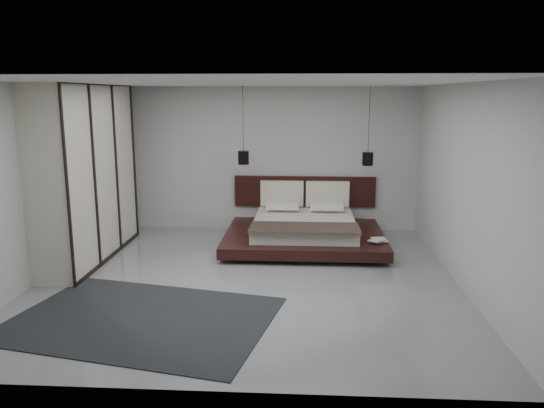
# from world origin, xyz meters

# --- Properties ---
(floor) EXTENTS (6.00, 6.00, 0.00)m
(floor) POSITION_xyz_m (0.00, 0.00, 0.00)
(floor) COLOR gray
(floor) RESTS_ON ground
(ceiling) EXTENTS (6.00, 6.00, 0.00)m
(ceiling) POSITION_xyz_m (0.00, 0.00, 2.80)
(ceiling) COLOR white
(ceiling) RESTS_ON wall_back
(wall_back) EXTENTS (6.00, 0.00, 6.00)m
(wall_back) POSITION_xyz_m (0.00, 3.00, 1.40)
(wall_back) COLOR #B9B9B7
(wall_back) RESTS_ON floor
(wall_front) EXTENTS (6.00, 0.00, 6.00)m
(wall_front) POSITION_xyz_m (0.00, -3.00, 1.40)
(wall_front) COLOR #B9B9B7
(wall_front) RESTS_ON floor
(wall_left) EXTENTS (0.00, 6.00, 6.00)m
(wall_left) POSITION_xyz_m (-3.00, 0.00, 1.40)
(wall_left) COLOR #B9B9B7
(wall_left) RESTS_ON floor
(wall_right) EXTENTS (0.00, 6.00, 6.00)m
(wall_right) POSITION_xyz_m (3.00, 0.00, 1.40)
(wall_right) COLOR #B9B9B7
(wall_right) RESTS_ON floor
(lattice_screen) EXTENTS (0.05, 0.90, 2.60)m
(lattice_screen) POSITION_xyz_m (-2.95, 2.45, 1.30)
(lattice_screen) COLOR black
(lattice_screen) RESTS_ON floor
(bed) EXTENTS (2.76, 2.38, 1.07)m
(bed) POSITION_xyz_m (0.82, 1.91, 0.29)
(bed) COLOR black
(bed) RESTS_ON floor
(book_lower) EXTENTS (0.26, 0.34, 0.03)m
(book_lower) POSITION_xyz_m (1.95, 1.26, 0.27)
(book_lower) COLOR #99724C
(book_lower) RESTS_ON bed
(book_upper) EXTENTS (0.32, 0.33, 0.02)m
(book_upper) POSITION_xyz_m (1.93, 1.23, 0.30)
(book_upper) COLOR #99724C
(book_upper) RESTS_ON book_lower
(pendant_left) EXTENTS (0.20, 0.20, 1.42)m
(pendant_left) POSITION_xyz_m (-0.31, 2.34, 1.51)
(pendant_left) COLOR black
(pendant_left) RESTS_ON ceiling
(pendant_right) EXTENTS (0.20, 0.20, 1.42)m
(pendant_right) POSITION_xyz_m (1.95, 2.34, 1.50)
(pendant_right) COLOR black
(pendant_right) RESTS_ON ceiling
(wardrobe) EXTENTS (0.68, 2.89, 2.84)m
(wardrobe) POSITION_xyz_m (-2.70, 0.90, 1.42)
(wardrobe) COLOR beige
(wardrobe) RESTS_ON floor
(rug) EXTENTS (3.41, 2.75, 0.01)m
(rug) POSITION_xyz_m (-1.12, -1.49, 0.01)
(rug) COLOR black
(rug) RESTS_ON floor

